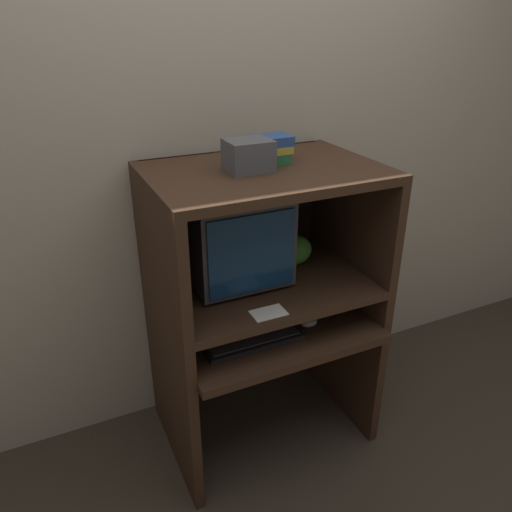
{
  "coord_description": "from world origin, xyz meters",
  "views": [
    {
      "loc": [
        -0.82,
        -1.36,
        1.83
      ],
      "look_at": [
        -0.03,
        0.32,
        0.93
      ],
      "focal_mm": 35.0,
      "sensor_mm": 36.0,
      "label": 1
    }
  ],
  "objects": [
    {
      "name": "ground_plane",
      "position": [
        0.0,
        0.0,
        0.0
      ],
      "size": [
        12.0,
        12.0,
        0.0
      ],
      "primitive_type": "plane",
      "color": "#3D3328"
    },
    {
      "name": "wall_back",
      "position": [
        0.0,
        0.7,
        1.3
      ],
      "size": [
        6.0,
        0.06,
        2.6
      ],
      "color": "#B2A893",
      "rests_on": "ground_plane"
    },
    {
      "name": "desk_base",
      "position": [
        0.0,
        0.28,
        0.41
      ],
      "size": [
        0.91,
        0.69,
        0.64
      ],
      "color": "#382316",
      "rests_on": "ground_plane"
    },
    {
      "name": "desk_monitor_shelf",
      "position": [
        0.0,
        0.32,
        0.78
      ],
      "size": [
        0.91,
        0.64,
        0.18
      ],
      "color": "#382316",
      "rests_on": "desk_base"
    },
    {
      "name": "hutch_upper",
      "position": [
        0.0,
        0.35,
        1.15
      ],
      "size": [
        0.91,
        0.64,
        0.48
      ],
      "color": "#382316",
      "rests_on": "desk_monitor_shelf"
    },
    {
      "name": "crt_monitor",
      "position": [
        -0.11,
        0.4,
        1.01
      ],
      "size": [
        0.39,
        0.43,
        0.37
      ],
      "color": "#333338",
      "rests_on": "desk_monitor_shelf"
    },
    {
      "name": "keyboard",
      "position": [
        -0.13,
        0.16,
        0.65
      ],
      "size": [
        0.41,
        0.16,
        0.03
      ],
      "color": "black",
      "rests_on": "desk_base"
    },
    {
      "name": "mouse",
      "position": [
        0.14,
        0.15,
        0.66
      ],
      "size": [
        0.08,
        0.05,
        0.03
      ],
      "color": "#B7B7B7",
      "rests_on": "desk_base"
    },
    {
      "name": "snack_bag",
      "position": [
        0.19,
        0.39,
        0.89
      ],
      "size": [
        0.16,
        0.12,
        0.13
      ],
      "color": "green",
      "rests_on": "desk_monitor_shelf"
    },
    {
      "name": "book_stack",
      "position": [
        0.05,
        0.36,
        1.36
      ],
      "size": [
        0.16,
        0.11,
        0.11
      ],
      "color": "#236638",
      "rests_on": "hutch_upper"
    },
    {
      "name": "paper_card",
      "position": [
        -0.1,
        0.07,
        0.82
      ],
      "size": [
        0.13,
        0.09,
        0.0
      ],
      "color": "white",
      "rests_on": "desk_monitor_shelf"
    },
    {
      "name": "storage_box",
      "position": [
        -0.07,
        0.31,
        1.36
      ],
      "size": [
        0.17,
        0.14,
        0.12
      ],
      "color": "#4C4C51",
      "rests_on": "hutch_upper"
    }
  ]
}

